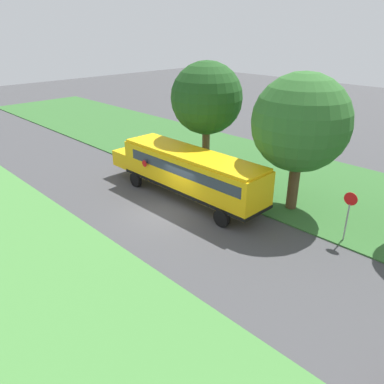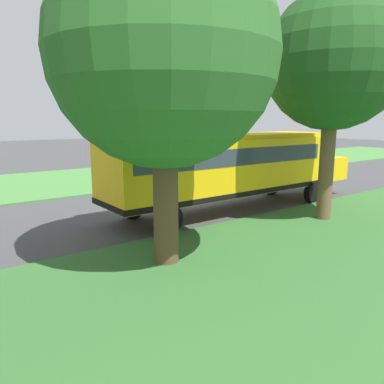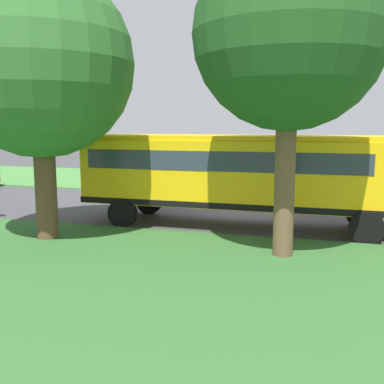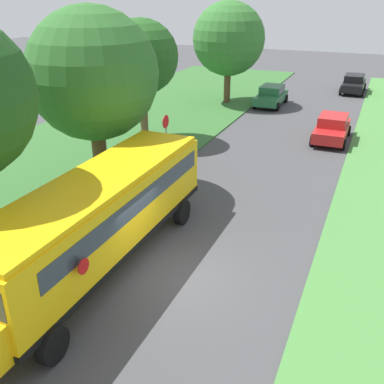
# 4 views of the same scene
# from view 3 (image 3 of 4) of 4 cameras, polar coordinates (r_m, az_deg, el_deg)

# --- Properties ---
(ground_plane) EXTENTS (120.00, 120.00, 0.00)m
(ground_plane) POSITION_cam_3_polar(r_m,az_deg,el_deg) (18.28, 6.05, -2.59)
(ground_plane) COLOR #424244
(grass_verge) EXTENTS (12.00, 80.00, 0.08)m
(grass_verge) POSITION_cam_3_polar(r_m,az_deg,el_deg) (8.98, -5.64, -14.32)
(grass_verge) COLOR #33662D
(grass_verge) RESTS_ON ground
(grass_far_side) EXTENTS (10.00, 80.00, 0.07)m
(grass_far_side) POSITION_cam_3_polar(r_m,az_deg,el_deg) (27.07, 9.41, 1.05)
(grass_far_side) COLOR #47843D
(grass_far_side) RESTS_ON ground
(school_bus) EXTENTS (2.84, 12.42, 3.16)m
(school_bus) POSITION_cam_3_polar(r_m,az_deg,el_deg) (15.43, 6.57, 2.56)
(school_bus) COLOR yellow
(school_bus) RESTS_ON ground
(oak_tree_beside_bus) EXTENTS (4.85, 4.85, 8.19)m
(oak_tree_beside_bus) POSITION_cam_3_polar(r_m,az_deg,el_deg) (11.93, 11.70, 19.24)
(oak_tree_beside_bus) COLOR brown
(oak_tree_beside_bus) RESTS_ON ground
(oak_tree_roadside_mid) EXTENTS (5.53, 5.53, 8.06)m
(oak_tree_roadside_mid) POSITION_cam_3_polar(r_m,az_deg,el_deg) (14.30, -18.36, 14.98)
(oak_tree_roadside_mid) COLOR brown
(oak_tree_roadside_mid) RESTS_ON ground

